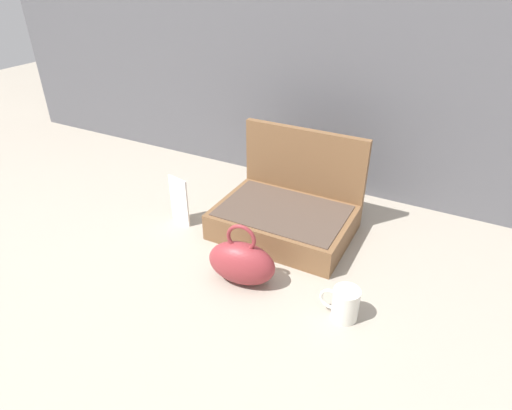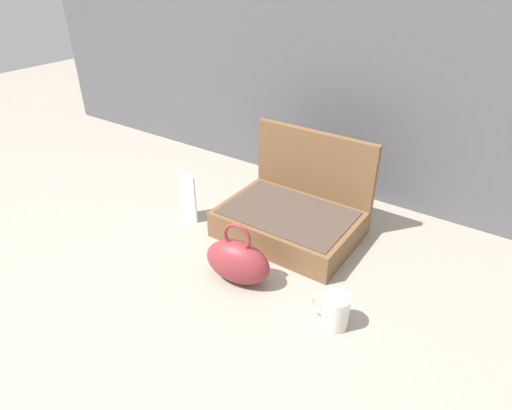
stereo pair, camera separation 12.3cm
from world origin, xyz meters
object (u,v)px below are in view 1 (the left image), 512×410
Objects in this scene: coffee_mug at (344,304)px; info_card_left at (179,201)px; open_suitcase at (287,211)px; teal_pouch_handbag at (242,262)px.

info_card_left is at bearing 165.07° from coffee_mug.
teal_pouch_handbag is at bearing -90.39° from open_suitcase.
teal_pouch_handbag is (-0.00, -0.31, -0.00)m from open_suitcase.
open_suitcase is at bearing 32.23° from info_card_left.
open_suitcase is at bearing 134.36° from coffee_mug.
open_suitcase is 0.37m from info_card_left.
coffee_mug is (0.30, -0.00, -0.02)m from teal_pouch_handbag.
teal_pouch_handbag is at bearing 179.91° from coffee_mug.
open_suitcase is 2.51× the size of info_card_left.
open_suitcase is at bearing 89.61° from teal_pouch_handbag.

